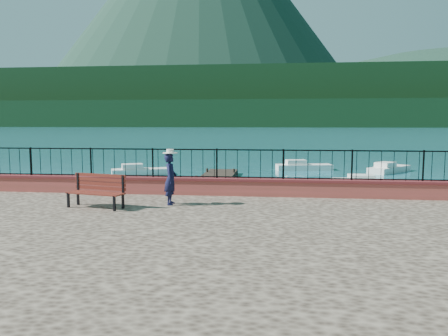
% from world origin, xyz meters
% --- Properties ---
extents(ground, '(2000.00, 2000.00, 0.00)m').
position_xyz_m(ground, '(0.00, 0.00, 0.00)').
color(ground, '#19596B').
rests_on(ground, ground).
extents(parapet, '(28.00, 0.46, 0.58)m').
position_xyz_m(parapet, '(0.00, 3.70, 1.49)').
color(parapet, '#B84342').
rests_on(parapet, promenade).
extents(railing, '(27.00, 0.05, 0.95)m').
position_xyz_m(railing, '(0.00, 3.70, 2.25)').
color(railing, black).
rests_on(railing, parapet).
extents(dock, '(2.00, 16.00, 0.30)m').
position_xyz_m(dock, '(-2.00, 12.00, 0.15)').
color(dock, '#2D231C').
rests_on(dock, ground).
extents(far_forest, '(900.00, 60.00, 18.00)m').
position_xyz_m(far_forest, '(0.00, 300.00, 9.00)').
color(far_forest, black).
rests_on(far_forest, ground).
extents(foothills, '(900.00, 120.00, 44.00)m').
position_xyz_m(foothills, '(0.00, 360.00, 22.00)').
color(foothills, black).
rests_on(foothills, ground).
extents(volcano, '(560.00, 560.00, 380.00)m').
position_xyz_m(volcano, '(-120.00, 700.00, 190.00)').
color(volcano, '#142D23').
rests_on(volcano, ground).
extents(park_bench, '(1.80, 0.95, 0.95)m').
position_xyz_m(park_bench, '(-3.44, 1.14, 1.49)').
color(park_bench, black).
rests_on(park_bench, promenade).
extents(person, '(0.41, 0.59, 1.53)m').
position_xyz_m(person, '(-1.44, 1.88, 1.97)').
color(person, black).
rests_on(person, promenade).
extents(hat, '(0.44, 0.44, 0.12)m').
position_xyz_m(hat, '(-1.44, 1.88, 2.79)').
color(hat, white).
rests_on(hat, person).
extents(boat_0, '(4.31, 1.84, 0.80)m').
position_xyz_m(boat_0, '(-2.72, 11.43, 0.40)').
color(boat_0, silver).
rests_on(boat_0, ground).
extents(boat_1, '(3.50, 1.68, 0.80)m').
position_xyz_m(boat_1, '(5.66, 11.89, 0.40)').
color(boat_1, white).
rests_on(boat_1, ground).
extents(boat_2, '(3.76, 1.31, 0.80)m').
position_xyz_m(boat_2, '(6.86, 13.66, 0.40)').
color(boat_2, silver).
rests_on(boat_2, ground).
extents(boat_3, '(4.12, 2.76, 0.80)m').
position_xyz_m(boat_3, '(-7.59, 18.38, 0.40)').
color(boat_3, silver).
rests_on(boat_3, ground).
extents(boat_4, '(4.32, 2.03, 0.80)m').
position_xyz_m(boat_4, '(3.80, 22.80, 0.40)').
color(boat_4, silver).
rests_on(boat_4, ground).
extents(boat_5, '(3.69, 4.06, 0.80)m').
position_xyz_m(boat_5, '(9.86, 21.99, 0.40)').
color(boat_5, silver).
rests_on(boat_5, ground).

